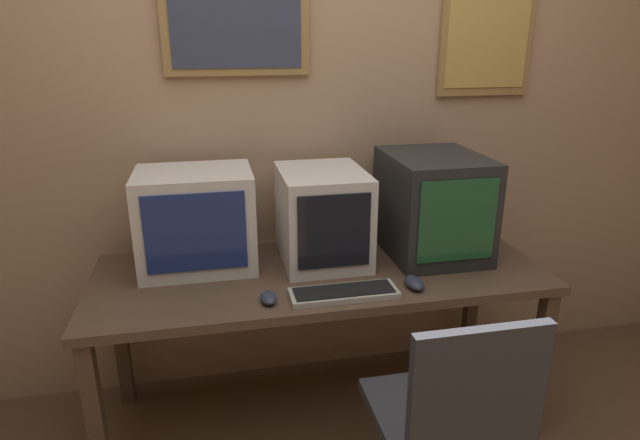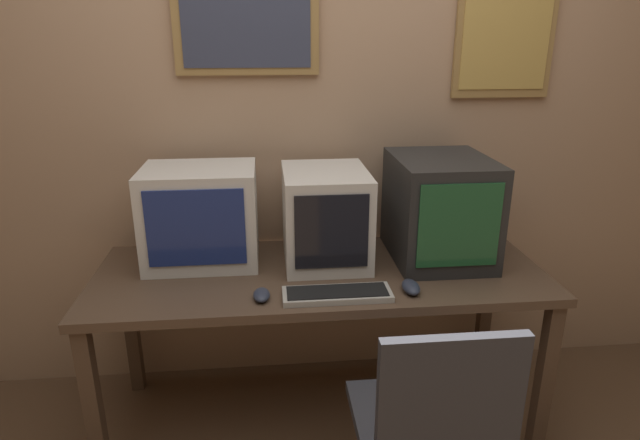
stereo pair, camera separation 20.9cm
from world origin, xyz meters
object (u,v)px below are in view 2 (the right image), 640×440
at_px(keyboard_main, 337,294).
at_px(mouse_near_keyboard, 411,287).
at_px(monitor_center, 325,216).
at_px(mouse_far_corner, 262,295).
at_px(monitor_left, 201,215).
at_px(desk_clock, 478,228).
at_px(monitor_right, 439,209).

distance_m(keyboard_main, mouse_near_keyboard, 0.28).
relative_size(monitor_center, mouse_far_corner, 4.28).
bearing_deg(monitor_left, keyboard_main, -37.36).
relative_size(keyboard_main, desk_clock, 3.78).
height_order(monitor_left, monitor_center, monitor_left).
relative_size(keyboard_main, mouse_far_corner, 3.89).
relative_size(mouse_far_corner, desk_clock, 0.97).
bearing_deg(mouse_near_keyboard, monitor_right, 58.56).
bearing_deg(monitor_left, monitor_right, -3.40).
distance_m(monitor_right, mouse_near_keyboard, 0.42).
relative_size(monitor_left, mouse_far_corner, 4.47).
relative_size(monitor_center, keyboard_main, 1.10).
distance_m(monitor_left, keyboard_main, 0.68).
bearing_deg(mouse_far_corner, monitor_right, 23.38).
bearing_deg(monitor_right, mouse_far_corner, -156.62).
xyz_separation_m(monitor_right, mouse_near_keyboard, (-0.20, -0.32, -0.20)).
height_order(monitor_center, desk_clock, monitor_center).
xyz_separation_m(monitor_left, desk_clock, (1.25, 0.13, -0.15)).
bearing_deg(mouse_far_corner, monitor_left, 122.39).
bearing_deg(desk_clock, monitor_left, -174.18).
bearing_deg(monitor_left, mouse_far_corner, -57.61).
height_order(monitor_left, mouse_near_keyboard, monitor_left).
distance_m(monitor_center, desk_clock, 0.77).
bearing_deg(monitor_left, monitor_center, -3.90).
distance_m(monitor_left, desk_clock, 1.26).
height_order(monitor_right, desk_clock, monitor_right).
xyz_separation_m(monitor_center, mouse_far_corner, (-0.27, -0.35, -0.17)).
bearing_deg(monitor_right, keyboard_main, -144.75).
xyz_separation_m(mouse_near_keyboard, desk_clock, (0.45, 0.51, 0.03)).
distance_m(monitor_left, monitor_center, 0.51).
xyz_separation_m(monitor_center, keyboard_main, (0.00, -0.36, -0.18)).
relative_size(monitor_left, mouse_near_keyboard, 3.92).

